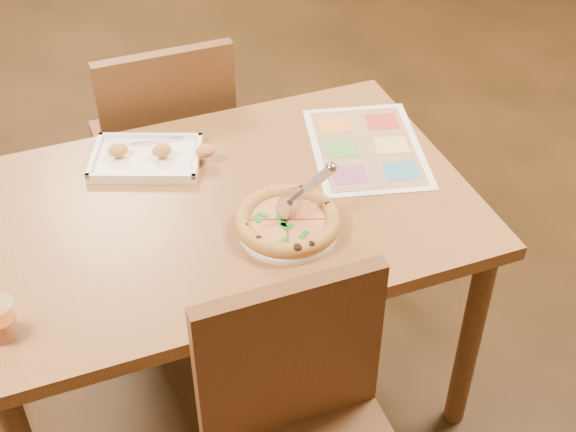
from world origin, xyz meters
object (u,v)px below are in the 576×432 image
object	(u,v)px
chair_far	(166,132)
glass_tumbler	(0,321)
chair_near	(305,424)
appetizer_tray	(149,158)
dining_table	(220,230)
plate	(288,229)
pizza	(288,221)
menu	(367,148)
pizza_cutter	(304,192)

from	to	relation	value
chair_far	glass_tumbler	size ratio (longest dim) A/B	5.03
chair_near	glass_tumbler	xyz separation A→B (m)	(-0.56, 0.35, 0.19)
appetizer_tray	glass_tumbler	world-z (taller)	glass_tumbler
dining_table	plate	size ratio (longest dim) A/B	5.25
glass_tumbler	chair_near	bearing A→B (deg)	-31.66
pizza	dining_table	bearing A→B (deg)	131.35
chair_near	pizza	xyz separation A→B (m)	(0.13, 0.45, 0.18)
dining_table	menu	xyz separation A→B (m)	(0.47, 0.09, 0.09)
chair_near	glass_tumbler	bearing A→B (deg)	148.34
dining_table	menu	distance (m)	0.48
pizza_cutter	menu	size ratio (longest dim) A/B	0.40
dining_table	pizza	size ratio (longest dim) A/B	4.89
dining_table	pizza_cutter	size ratio (longest dim) A/B	7.56
plate	pizza_cutter	size ratio (longest dim) A/B	1.44
dining_table	chair_far	xyz separation A→B (m)	(-0.00, 0.60, -0.07)
chair_far	glass_tumbler	distance (m)	1.04
pizza	appetizer_tray	size ratio (longest dim) A/B	0.75
menu	dining_table	bearing A→B (deg)	-168.85
pizza	pizza_cutter	size ratio (longest dim) A/B	1.55
plate	pizza	size ratio (longest dim) A/B	0.93
chair_far	pizza_cutter	xyz separation A→B (m)	(0.18, -0.74, 0.24)
pizza	appetizer_tray	distance (m)	0.47
glass_tumbler	pizza_cutter	bearing A→B (deg)	9.16
pizza	pizza_cutter	xyz separation A→B (m)	(0.05, 0.02, 0.06)
dining_table	pizza	world-z (taller)	pizza
chair_far	dining_table	bearing A→B (deg)	90.00
pizza_cutter	appetizer_tray	distance (m)	0.49
chair_far	pizza_cutter	distance (m)	0.80
appetizer_tray	chair_far	bearing A→B (deg)	71.33
dining_table	plate	xyz separation A→B (m)	(0.13, -0.16, 0.09)
dining_table	chair_near	xyz separation A→B (m)	(0.00, -0.60, -0.07)
plate	appetizer_tray	bearing A→B (deg)	121.44
pizza_cutter	dining_table	bearing A→B (deg)	125.91
plate	pizza_cutter	world-z (taller)	pizza_cutter
pizza_cutter	chair_far	bearing A→B (deg)	86.55
pizza	appetizer_tray	xyz separation A→B (m)	(-0.25, 0.40, -0.01)
pizza_cutter	appetizer_tray	xyz separation A→B (m)	(-0.30, 0.38, -0.08)
plate	glass_tumbler	distance (m)	0.70
chair_near	plate	distance (m)	0.49
dining_table	plate	world-z (taller)	plate
chair_near	menu	size ratio (longest dim) A/B	1.10
chair_far	pizza_cutter	world-z (taller)	chair_far
plate	glass_tumbler	size ratio (longest dim) A/B	2.65
chair_near	menu	distance (m)	0.85
pizza_cutter	pizza	bearing A→B (deg)	-179.87
plate	pizza_cutter	distance (m)	0.10
chair_far	plate	world-z (taller)	chair_far
appetizer_tray	menu	xyz separation A→B (m)	(0.59, -0.16, -0.01)
chair_near	pizza	distance (m)	0.50
chair_near	pizza_cutter	bearing A→B (deg)	68.68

